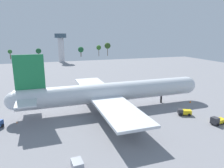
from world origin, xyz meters
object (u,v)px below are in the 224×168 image
(baggage_tug, at_px, (184,112))
(safety_cone_nose, at_px, (190,102))
(fuel_truck, at_px, (217,121))
(control_tower, at_px, (61,45))
(cargo_container_aft, at_px, (77,164))
(safety_cone_tail, at_px, (17,122))
(cargo_airplane, at_px, (111,92))
(catering_truck, at_px, (86,84))
(cargo_loader, at_px, (33,88))

(baggage_tug, height_order, safety_cone_nose, baggage_tug)
(fuel_truck, relative_size, control_tower, 0.19)
(cargo_container_aft, distance_m, safety_cone_tail, 30.14)
(safety_cone_nose, bearing_deg, cargo_airplane, 173.47)
(cargo_airplane, relative_size, safety_cone_nose, 84.12)
(cargo_container_aft, relative_size, safety_cone_nose, 3.80)
(baggage_tug, height_order, cargo_container_aft, baggage_tug)
(catering_truck, xyz_separation_m, cargo_container_aft, (-15.41, -64.43, -0.37))
(baggage_tug, bearing_deg, catering_truck, 114.78)
(cargo_container_aft, bearing_deg, baggage_tug, 23.28)
(cargo_loader, relative_size, fuel_truck, 0.84)
(cargo_airplane, distance_m, control_tower, 134.09)
(cargo_loader, relative_size, control_tower, 0.16)
(safety_cone_nose, relative_size, control_tower, 0.03)
(fuel_truck, bearing_deg, control_tower, 100.61)
(fuel_truck, xyz_separation_m, safety_cone_tail, (-55.74, 19.76, -0.80))
(cargo_airplane, xyz_separation_m, safety_cone_nose, (30.99, -3.55, -5.61))
(cargo_container_aft, xyz_separation_m, control_tower, (13.13, 163.25, 15.28))
(safety_cone_nose, height_order, control_tower, control_tower)
(safety_cone_tail, height_order, control_tower, control_tower)
(fuel_truck, relative_size, safety_cone_tail, 8.89)
(cargo_airplane, bearing_deg, fuel_truck, -41.53)
(baggage_tug, relative_size, fuel_truck, 0.92)
(baggage_tug, xyz_separation_m, safety_cone_tail, (-51.06, 10.79, -0.81))
(baggage_tug, bearing_deg, cargo_loader, 135.01)
(cargo_container_aft, height_order, safety_cone_tail, cargo_container_aft)
(baggage_tug, xyz_separation_m, safety_cone_nose, (10.43, 9.84, -0.69))
(catering_truck, height_order, cargo_container_aft, catering_truck)
(catering_truck, bearing_deg, safety_cone_tail, -127.58)
(cargo_airplane, height_order, cargo_loader, cargo_airplane)
(fuel_truck, bearing_deg, safety_cone_nose, 73.00)
(safety_cone_nose, distance_m, control_tower, 142.45)
(control_tower, bearing_deg, safety_cone_nose, -75.70)
(catering_truck, bearing_deg, cargo_container_aft, -103.45)
(baggage_tug, bearing_deg, cargo_container_aft, -156.72)
(cargo_airplane, xyz_separation_m, fuel_truck, (25.24, -22.36, -4.93))
(catering_truck, bearing_deg, fuel_truck, -64.78)
(fuel_truck, height_order, safety_cone_nose, fuel_truck)
(cargo_loader, distance_m, cargo_container_aft, 64.56)
(control_tower, bearing_deg, cargo_airplane, -88.29)
(baggage_tug, relative_size, catering_truck, 1.11)
(cargo_loader, relative_size, catering_truck, 1.03)
(baggage_tug, bearing_deg, fuel_truck, -62.44)
(baggage_tug, bearing_deg, safety_cone_tail, 168.07)
(fuel_truck, distance_m, safety_cone_tail, 59.15)
(cargo_airplane, height_order, safety_cone_tail, cargo_airplane)
(fuel_truck, xyz_separation_m, control_tower, (-29.22, 156.01, 15.01))
(fuel_truck, distance_m, safety_cone_nose, 19.68)
(cargo_loader, bearing_deg, catering_truck, 1.44)
(fuel_truck, xyz_separation_m, safety_cone_nose, (5.75, 18.81, -0.68))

